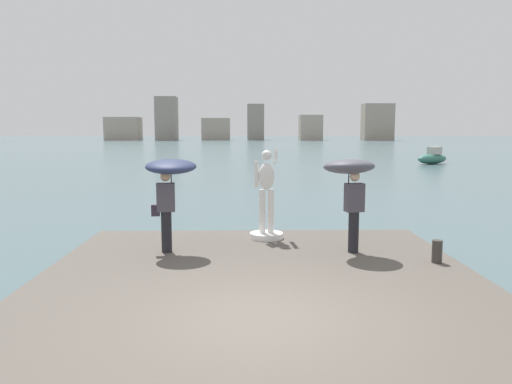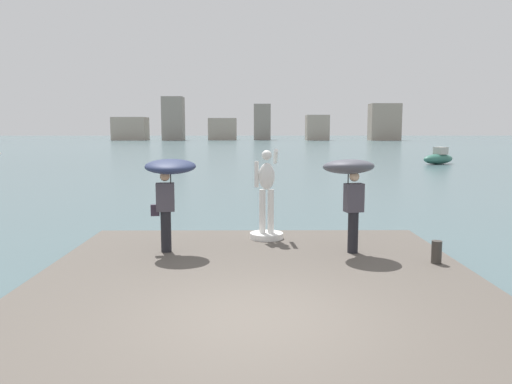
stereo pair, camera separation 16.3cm
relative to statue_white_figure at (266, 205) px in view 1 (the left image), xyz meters
name	(u,v)px [view 1 (the left image)]	position (x,y,z in m)	size (l,w,h in m)	color
ground_plane	(248,162)	(-0.25, 34.92, -1.21)	(400.00, 400.00, 0.00)	#4C666B
pier	(260,295)	(-0.25, -3.56, -1.01)	(7.98, 9.05, 0.40)	#564F47
statue_white_figure	(266,205)	(0.00, 0.00, 0.00)	(0.80, 0.96, 2.15)	white
onlooker_left	(170,178)	(-2.10, -1.27, 0.78)	(1.20, 1.22, 2.02)	black
onlooker_right	(350,177)	(1.70, -1.41, 0.81)	(1.27, 1.28, 2.02)	black
mooring_bollard	(437,251)	(3.26, -2.29, -0.59)	(0.20, 0.20, 0.45)	#38332D
boat_mid	(432,158)	(15.84, 31.66, -0.67)	(3.50, 2.66, 1.48)	#336B5B
distant_skyline	(240,124)	(-1.93, 129.43, 3.20)	(79.09, 12.81, 11.85)	#A89989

